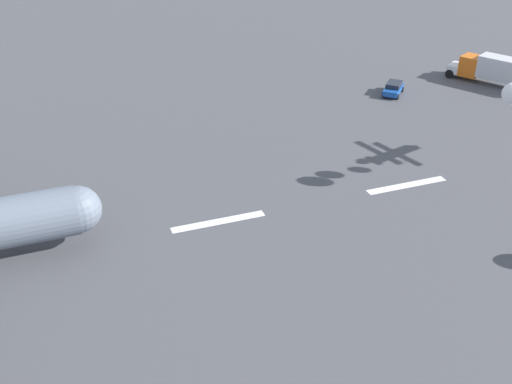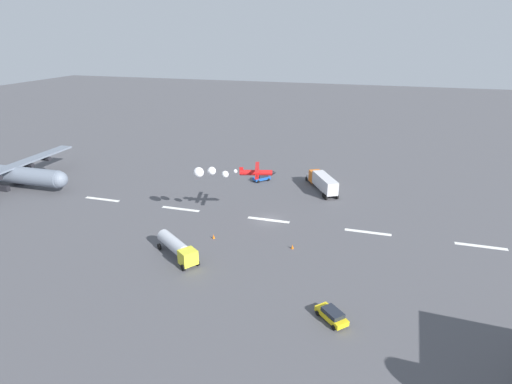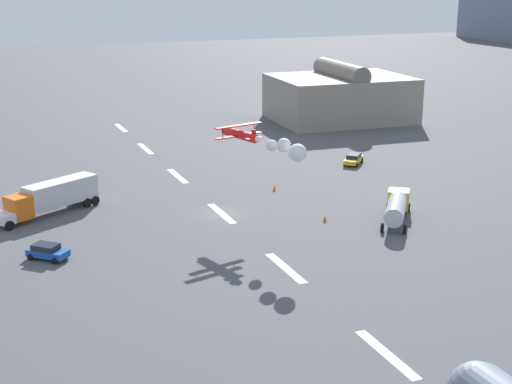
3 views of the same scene
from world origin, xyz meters
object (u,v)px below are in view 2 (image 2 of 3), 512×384
Objects in this scene: cargo_transport_plane at (16,174)px; fuel_tanker_truck at (177,247)px; airport_staff_sedan at (332,315)px; traffic_cone_far at (214,236)px; stunt_biplane_red at (226,172)px; followme_car_yellow at (262,177)px; semi_truck_orange at (322,181)px; traffic_cone_near at (292,247)px.

fuel_tanker_truck is (-48.23, 17.81, -1.57)m from cargo_transport_plane.
airport_staff_sedan is 27.08m from traffic_cone_far.
stunt_biplane_red is 19.23× the size of traffic_cone_far.
stunt_biplane_red reaches higher than fuel_tanker_truck.
cargo_transport_plane is at bearing -19.80° from airport_staff_sedan.
followme_car_yellow is 51.39m from airport_staff_sedan.
traffic_cone_near is at bearing 88.21° from semi_truck_orange.
stunt_biplane_red is 19.23× the size of traffic_cone_near.
semi_truck_orange is 31.75m from traffic_cone_far.
traffic_cone_far is (-51.24, 10.37, -2.95)m from cargo_transport_plane.
traffic_cone_near is at bearing 171.18° from cargo_transport_plane.
followme_car_yellow is (14.54, -2.31, -1.30)m from semi_truck_orange.
cargo_transport_plane reaches higher than airport_staff_sedan.
cargo_transport_plane is 65.69m from traffic_cone_near.
cargo_transport_plane reaches higher than fuel_tanker_truck.
cargo_transport_plane is at bearing -8.82° from traffic_cone_near.
stunt_biplane_red is at bearing -26.14° from traffic_cone_near.
stunt_biplane_red is 1.60× the size of fuel_tanker_truck.
cargo_transport_plane is 8.75× the size of followme_car_yellow.
cargo_transport_plane is at bearing 21.48° from followme_car_yellow.
airport_staff_sedan is at bearing 143.88° from traffic_cone_far.
traffic_cone_near is (0.87, 27.89, -1.73)m from semi_truck_orange.
stunt_biplane_red reaches higher than followme_car_yellow.
fuel_tanker_truck is (3.02, 14.43, -7.91)m from stunt_biplane_red.
stunt_biplane_red reaches higher than traffic_cone_far.
traffic_cone_near is (-16.62, -7.75, -1.37)m from fuel_tanker_truck.
traffic_cone_far is at bearing -36.12° from airport_staff_sedan.
semi_truck_orange is at bearing -124.31° from stunt_biplane_red.
airport_staff_sedan is (-21.93, 46.47, 0.00)m from followme_car_yellow.
followme_car_yellow is 33.15m from traffic_cone_near.
cargo_transport_plane is at bearing -20.27° from fuel_tanker_truck.
semi_truck_orange is 17.02× the size of traffic_cone_near.
fuel_tanker_truck is 8.14m from traffic_cone_far.
followme_car_yellow is at bearing -65.65° from traffic_cone_near.
stunt_biplane_red is 26.77m from semi_truck_orange.
fuel_tanker_truck is 2.16× the size of followme_car_yellow.
traffic_cone_far is (-0.06, 30.51, -0.44)m from followme_car_yellow.
stunt_biplane_red is 32.91m from airport_staff_sedan.
airport_staff_sedan is (-24.89, 8.52, -0.93)m from fuel_tanker_truck.
traffic_cone_far is (14.48, 28.20, -1.73)m from semi_truck_orange.
traffic_cone_near is (8.26, -16.27, -0.44)m from airport_staff_sedan.
semi_truck_orange is (-14.47, -21.21, -7.55)m from stunt_biplane_red.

